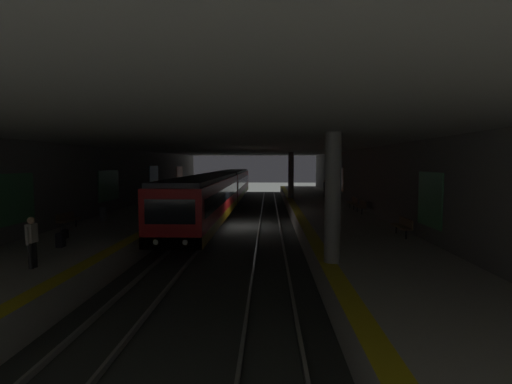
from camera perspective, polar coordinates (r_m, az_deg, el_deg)
The scene contains 21 objects.
ground_plane at distance 27.13m, azimuth -2.60°, elevation -5.22°, with size 120.00×120.00×0.00m, color #383A38.
track_left at distance 27.04m, azimuth 2.07°, elevation -5.08°, with size 60.00×1.53×0.16m.
track_right at distance 27.38m, azimuth -7.22°, elevation -4.99°, with size 60.00×1.53×0.16m.
platform_left at distance 27.33m, azimuth 11.25°, elevation -4.11°, with size 60.00×5.30×1.06m.
platform_right at distance 28.32m, azimuth -15.96°, elevation -3.90°, with size 60.00×5.30×1.06m.
wall_left at distance 27.72m, azimuth 17.24°, elevation 0.62°, with size 60.00×0.56×5.60m.
wall_right at distance 29.16m, azimuth -21.46°, elevation 0.70°, with size 60.00×0.56×5.60m.
ceiling_slab at distance 26.78m, azimuth -2.65°, elevation 7.11°, with size 60.00×19.40×0.40m.
pillar_near at distance 13.41m, azimuth 11.50°, elevation -0.89°, with size 0.56×0.56×4.55m.
pillar_far at distance 37.69m, azimuth 5.30°, elevation 2.56°, with size 0.56×0.56×4.55m.
metro_train at distance 35.67m, azimuth -5.05°, elevation 0.37°, with size 38.16×2.83×3.49m.
bench_left_near at distance 19.38m, azimuth 21.31°, elevation -4.70°, with size 1.70×0.47×0.86m.
bench_left_mid at distance 27.22m, azimuth 15.54°, elevation -2.00°, with size 1.70×0.47×0.86m.
bench_left_far at distance 29.60m, azimuth 14.43°, elevation -1.47°, with size 1.70×0.47×0.86m.
bench_right_near at distance 22.40m, azimuth -26.55°, elevation -3.66°, with size 1.70×0.47×0.86m.
bench_right_mid at distance 36.95m, azimuth -14.86°, elevation -0.33°, with size 1.70×0.47×0.86m.
person_waiting_near at distance 14.61m, azimuth -30.74°, elevation -6.28°, with size 0.60×0.24×1.72m.
person_walking_mid at distance 39.30m, azimuth 10.32°, elevation 0.66°, with size 0.60×0.24×1.75m.
suitcase_rolling at distance 17.76m, azimuth -27.40°, elevation -6.46°, with size 0.32×0.28×0.89m.
backpack_on_floor at distance 19.72m, azimuth -26.89°, elevation -5.68°, with size 0.30×0.20×0.40m.
trash_bin at distance 24.46m, azimuth -22.06°, elevation -3.11°, with size 0.44×0.44×0.85m.
Camera 1 is at (-26.67, -2.11, 4.55)m, focal length 26.50 mm.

